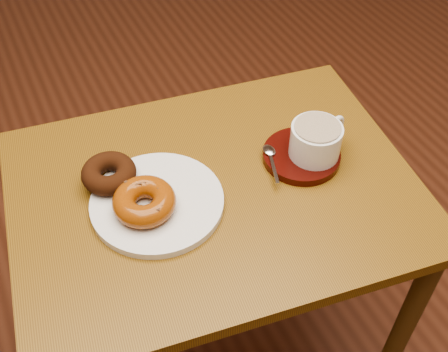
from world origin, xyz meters
name	(u,v)px	position (x,y,z in m)	size (l,w,h in m)	color
cafe_table	(215,224)	(0.08, 0.30, 0.59)	(0.81, 0.65, 0.70)	brown
donut_plate	(157,202)	(-0.03, 0.31, 0.71)	(0.24, 0.24, 0.01)	silver
donut_cinnamon	(109,173)	(-0.09, 0.39, 0.73)	(0.10, 0.10, 0.04)	#35180A
donut_caramel	(144,202)	(-0.05, 0.30, 0.73)	(0.12, 0.12, 0.04)	#8F450F
saucer	(301,156)	(0.27, 0.30, 0.71)	(0.15, 0.15, 0.02)	#330A07
coffee_cup	(316,140)	(0.29, 0.29, 0.75)	(0.13, 0.10, 0.07)	silver
teaspoon	(270,154)	(0.21, 0.32, 0.72)	(0.04, 0.10, 0.01)	silver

